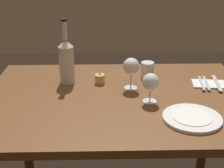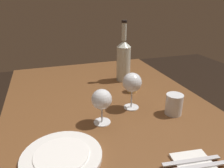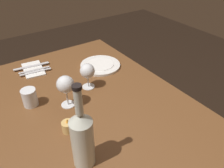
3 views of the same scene
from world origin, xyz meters
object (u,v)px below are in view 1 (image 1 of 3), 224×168
(wine_bottle, at_px, (66,60))
(fork_outer, at_px, (202,83))
(wine_glass_right, at_px, (131,67))
(table_knife, at_px, (217,83))
(fork_inner, at_px, (206,83))
(folded_napkin, at_px, (211,84))
(votive_candle, at_px, (100,79))
(water_tumbler, at_px, (147,71))
(dinner_plate, at_px, (192,118))
(wine_glass_left, at_px, (151,82))

(wine_bottle, bearing_deg, fork_outer, -4.35)
(wine_glass_right, relative_size, table_knife, 0.76)
(fork_inner, relative_size, table_knife, 0.86)
(table_knife, bearing_deg, folded_napkin, 180.00)
(wine_glass_right, bearing_deg, table_knife, 4.27)
(wine_bottle, distance_m, votive_candle, 0.20)
(wine_glass_right, distance_m, wine_bottle, 0.34)
(water_tumbler, bearing_deg, folded_napkin, -19.46)
(wine_glass_right, bearing_deg, fork_inner, 4.86)
(fork_inner, bearing_deg, table_knife, 0.00)
(water_tumbler, bearing_deg, table_knife, -17.90)
(wine_bottle, distance_m, water_tumbler, 0.44)
(dinner_plate, distance_m, fork_inner, 0.39)
(wine_bottle, height_order, water_tumbler, wine_bottle)
(fork_inner, xyz_separation_m, fork_outer, (-0.02, 0.00, 0.00))
(votive_candle, bearing_deg, wine_bottle, 174.83)
(table_knife, bearing_deg, water_tumbler, 162.10)
(folded_napkin, bearing_deg, fork_inner, -180.00)
(wine_bottle, height_order, table_knife, wine_bottle)
(wine_glass_right, xyz_separation_m, wine_bottle, (-0.33, 0.09, 0.01))
(votive_candle, bearing_deg, dinner_plate, -45.64)
(wine_glass_right, distance_m, folded_napkin, 0.44)
(wine_glass_right, height_order, water_tumbler, wine_glass_right)
(votive_candle, bearing_deg, wine_glass_left, -44.11)
(dinner_plate, distance_m, fork_outer, 0.38)
(dinner_plate, xyz_separation_m, folded_napkin, (0.19, 0.36, -0.00))
(wine_glass_right, xyz_separation_m, water_tumbler, (0.10, 0.15, -0.08))
(table_knife, bearing_deg, fork_outer, -180.00)
(wine_bottle, height_order, folded_napkin, wine_bottle)
(wine_bottle, relative_size, dinner_plate, 1.38)
(wine_bottle, relative_size, votive_candle, 5.03)
(folded_napkin, xyz_separation_m, table_knife, (0.03, 0.00, 0.01))
(folded_napkin, distance_m, table_knife, 0.03)
(wine_glass_left, relative_size, wine_glass_right, 0.87)
(wine_glass_right, distance_m, table_knife, 0.46)
(votive_candle, xyz_separation_m, fork_inner, (0.55, -0.04, -0.01))
(wine_glass_left, bearing_deg, folded_napkin, 28.62)
(water_tumbler, bearing_deg, dinner_plate, -74.75)
(fork_outer, bearing_deg, folded_napkin, 0.00)
(dinner_plate, distance_m, folded_napkin, 0.41)
(votive_candle, bearing_deg, table_knife, -3.54)
(dinner_plate, bearing_deg, folded_napkin, 61.93)
(wine_glass_right, xyz_separation_m, table_knife, (0.45, 0.03, -0.11))
(dinner_plate, relative_size, folded_napkin, 1.21)
(wine_glass_right, bearing_deg, fork_outer, 5.19)
(water_tumbler, xyz_separation_m, table_knife, (0.35, -0.11, -0.03))
(wine_glass_right, xyz_separation_m, fork_inner, (0.40, 0.03, -0.11))
(wine_glass_left, distance_m, votive_candle, 0.33)
(wine_bottle, height_order, votive_candle, wine_bottle)
(dinner_plate, xyz_separation_m, fork_inner, (0.17, 0.36, 0.00))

